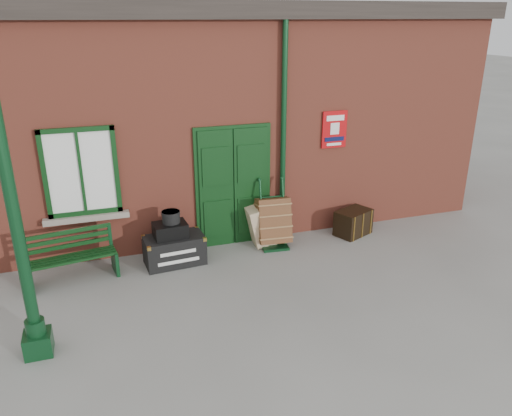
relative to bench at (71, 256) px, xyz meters
name	(u,v)px	position (x,y,z in m)	size (l,w,h in m)	color
ground	(275,275)	(3.20, -0.90, -0.43)	(80.00, 80.00, 0.00)	gray
station_building	(220,110)	(3.19, 2.59, 1.73)	(10.30, 4.30, 4.36)	#A94A36
canopy_column	(22,255)	(-0.40, -1.90, 0.98)	(0.34, 0.34, 3.61)	#0D371A
bench	(71,256)	(0.00, 0.00, 0.00)	(1.43, 0.64, 0.86)	black
houdini_trunk	(174,250)	(1.67, 0.05, -0.18)	(1.02, 0.56, 0.51)	black
strongbox	(170,230)	(1.62, 0.05, 0.21)	(0.56, 0.41, 0.25)	black
hatbox	(171,217)	(1.65, 0.08, 0.43)	(0.30, 0.30, 0.20)	black
suitcase_back	(255,226)	(3.25, 0.35, -0.05)	(0.21, 0.52, 0.73)	tan
suitcase_front	(264,227)	(3.43, 0.35, -0.10)	(0.19, 0.47, 0.62)	tan
porter_trolley	(273,221)	(3.56, 0.23, 0.05)	(0.66, 0.70, 1.24)	#0D371A
dark_trunk	(353,222)	(5.23, 0.19, -0.18)	(0.69, 0.45, 0.50)	black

